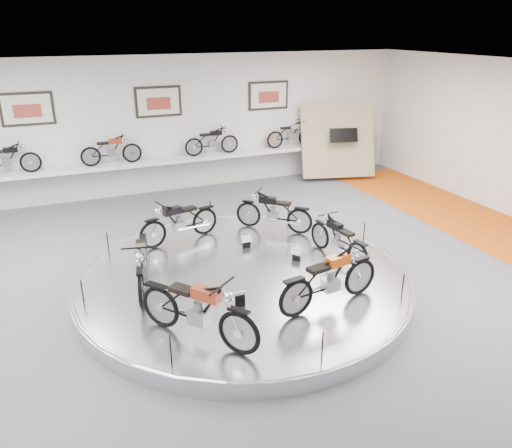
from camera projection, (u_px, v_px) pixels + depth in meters
name	position (u px, v px, depth m)	size (l,w,h in m)	color
floor	(250.00, 294.00, 9.49)	(16.00, 16.00, 0.00)	#515153
ceiling	(248.00, 76.00, 8.00)	(16.00, 16.00, 0.00)	white
wall_back	(160.00, 126.00, 14.73)	(16.00, 16.00, 0.00)	white
orange_carpet_strip	(512.00, 239.00, 11.94)	(2.40, 12.60, 0.01)	#BE5810
dado_band	(163.00, 173.00, 15.25)	(15.68, 0.04, 1.10)	#BCBCBA
display_platform	(244.00, 280.00, 9.69)	(6.40, 6.40, 0.30)	silver
platform_rim	(244.00, 275.00, 9.64)	(6.40, 6.40, 0.10)	#B2B2BA
shelf	(164.00, 161.00, 14.85)	(11.00, 0.55, 0.10)	silver
poster_left	(27.00, 109.00, 13.17)	(1.35, 0.06, 0.88)	beige
poster_center	(158.00, 102.00, 14.44)	(1.35, 0.06, 0.88)	beige
poster_right	(268.00, 95.00, 15.70)	(1.35, 0.06, 0.88)	beige
display_panel	(337.00, 141.00, 16.26)	(2.40, 0.12, 2.40)	tan
shelf_bike_a	(7.00, 161.00, 13.18)	(1.22, 0.42, 0.73)	black
shelf_bike_b	(111.00, 152.00, 14.15)	(1.22, 0.42, 0.73)	maroon
shelf_bike_c	(212.00, 143.00, 15.23)	(1.22, 0.42, 0.73)	black
shelf_bike_d	(291.00, 136.00, 16.21)	(1.22, 0.42, 0.73)	#A5A6AA
bike_a	(274.00, 211.00, 11.51)	(1.58, 0.56, 0.93)	black
bike_b	(179.00, 221.00, 10.91)	(1.62, 0.57, 0.95)	black
bike_c	(142.00, 263.00, 8.93)	(1.72, 0.61, 1.01)	#A5A6AA
bike_d	(198.00, 309.00, 7.42)	(1.81, 0.64, 1.07)	maroon
bike_e	(330.00, 278.00, 8.37)	(1.75, 0.62, 1.03)	#AC3C07
bike_f	(339.00, 239.00, 10.09)	(1.50, 0.53, 0.88)	black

